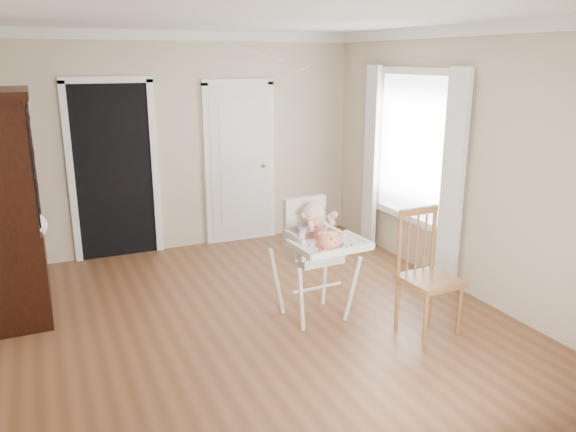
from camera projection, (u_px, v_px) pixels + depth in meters
name	position (u px, v px, depth m)	size (l,w,h in m)	color
floor	(259.00, 324.00, 5.20)	(5.00, 5.00, 0.00)	brown
ceiling	(255.00, 16.00, 4.48)	(5.00, 5.00, 0.00)	white
wall_back	(186.00, 143.00, 7.04)	(4.50, 4.50, 0.00)	#C1B396
wall_right	(463.00, 163.00, 5.72)	(5.00, 5.00, 0.00)	#C1B396
crown_molding	(255.00, 24.00, 4.49)	(4.50, 5.00, 0.12)	white
doorway	(114.00, 168.00, 6.74)	(1.06, 0.05, 2.22)	black
closet_door	(240.00, 165.00, 7.38)	(0.96, 0.09, 2.13)	white
window_right	(410.00, 157.00, 6.42)	(0.13, 1.84, 2.30)	white
high_chair	(315.00, 246.00, 5.16)	(0.70, 0.85, 1.15)	white
baby	(314.00, 229.00, 5.15)	(0.33, 0.24, 0.47)	beige
cake	(329.00, 240.00, 4.86)	(0.25, 0.25, 0.12)	silver
sippy_cup	(302.00, 235.00, 4.96)	(0.07, 0.07, 0.16)	#F797C5
china_cabinet	(11.00, 205.00, 5.21)	(0.56, 1.25, 2.11)	black
dining_chair	(427.00, 276.00, 4.97)	(0.48, 0.48, 1.10)	brown
streamer	(261.00, 54.00, 5.96)	(0.03, 0.50, 0.02)	pink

